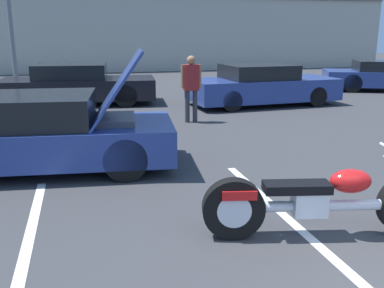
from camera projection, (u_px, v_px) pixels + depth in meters
parking_stripe_middle at (331, 256)px, 4.30m from camera, size 0.12×5.96×0.01m
far_building at (127, 30)px, 25.65m from camera, size 32.00×4.20×4.40m
motorcycle at (321, 202)px, 4.65m from camera, size 2.60×0.87×0.98m
show_car_hood_open at (48, 133)px, 6.95m from camera, size 4.25×2.23×1.93m
parked_car_mid_left_row at (77, 85)px, 13.34m from camera, size 4.89×2.36×1.25m
parked_car_mid_right_row at (262, 86)px, 13.22m from camera, size 4.63×2.15×1.24m
spectator_near_motorcycle at (191, 83)px, 10.54m from camera, size 0.52×0.22×1.65m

